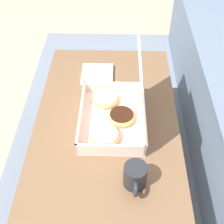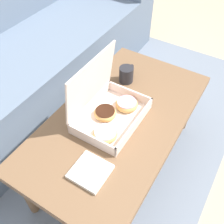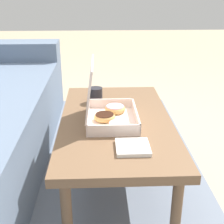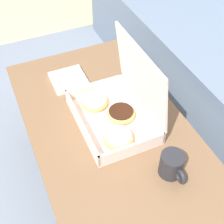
# 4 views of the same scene
# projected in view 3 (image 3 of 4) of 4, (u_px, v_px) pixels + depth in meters

# --- Properties ---
(ground_plane) EXTENTS (12.00, 12.00, 0.00)m
(ground_plane) POSITION_uv_depth(u_px,v_px,m) (104.00, 185.00, 1.73)
(ground_plane) COLOR tan
(area_rug) EXTENTS (2.64, 1.75, 0.01)m
(area_rug) POSITION_uv_depth(u_px,v_px,m) (50.00, 186.00, 1.71)
(area_rug) COLOR slate
(area_rug) RESTS_ON ground_plane
(coffee_table) EXTENTS (1.02, 0.56, 0.40)m
(coffee_table) POSITION_uv_depth(u_px,v_px,m) (116.00, 127.00, 1.59)
(coffee_table) COLOR brown
(coffee_table) RESTS_ON ground_plane
(pastry_box) EXTENTS (0.34, 0.25, 0.30)m
(pastry_box) POSITION_uv_depth(u_px,v_px,m) (108.00, 111.00, 1.53)
(pastry_box) COLOR silver
(pastry_box) RESTS_ON coffee_table
(coffee_mug) EXTENTS (0.11, 0.08, 0.08)m
(coffee_mug) POSITION_uv_depth(u_px,v_px,m) (96.00, 95.00, 1.78)
(coffee_mug) COLOR #232328
(coffee_mug) RESTS_ON coffee_table
(napkin_stack) EXTENTS (0.14, 0.14, 0.02)m
(napkin_stack) POSITION_uv_depth(u_px,v_px,m) (133.00, 147.00, 1.29)
(napkin_stack) COLOR white
(napkin_stack) RESTS_ON coffee_table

